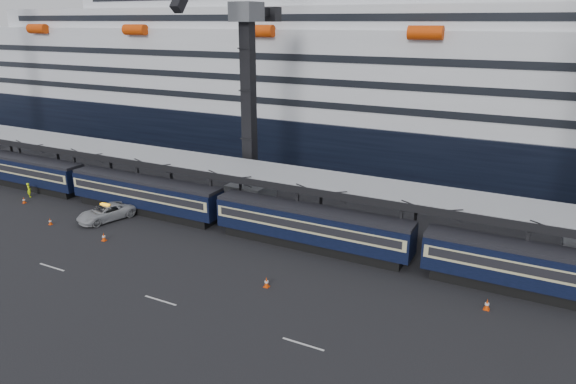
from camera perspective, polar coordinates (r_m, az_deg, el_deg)
name	(u,v)px	position (r m, az deg, el deg)	size (l,w,h in m)	color
ground	(353,322)	(37.48, 7.29, -14.12)	(260.00, 260.00, 0.00)	black
train	(345,232)	(46.23, 6.34, -4.42)	(133.05, 3.00, 4.05)	black
canopy	(411,194)	(47.48, 13.47, -0.27)	(130.00, 6.25, 5.53)	#A1A3A9
cruise_ship	(466,79)	(77.13, 19.20, 11.72)	(214.09, 28.84, 34.00)	black
crane_dark_near	(247,99)	(57.77, -4.62, 10.30)	(4.50, 17.75, 35.08)	#45464C
pickup_truck	(106,213)	(57.63, -19.58, -2.16)	(2.77, 6.01, 1.67)	#9EA0A4
worker	(29,190)	(68.72, -26.83, 0.20)	(0.64, 0.42, 1.76)	#D7FE0D
traffic_cone_a	(24,200)	(66.87, -27.28, -0.80)	(0.37, 0.37, 0.74)	#DC3E06
traffic_cone_b	(50,221)	(58.69, -24.92, -2.98)	(0.36, 0.36, 0.72)	#DC3E06
traffic_cone_c	(104,237)	(52.50, -19.79, -4.70)	(0.42, 0.42, 0.84)	#DC3E06
traffic_cone_d	(266,282)	(41.32, -2.41, -9.97)	(0.43, 0.43, 0.86)	#DC3E06
traffic_cone_e	(487,304)	(41.03, 21.24, -11.55)	(0.44, 0.44, 0.87)	#DC3E06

